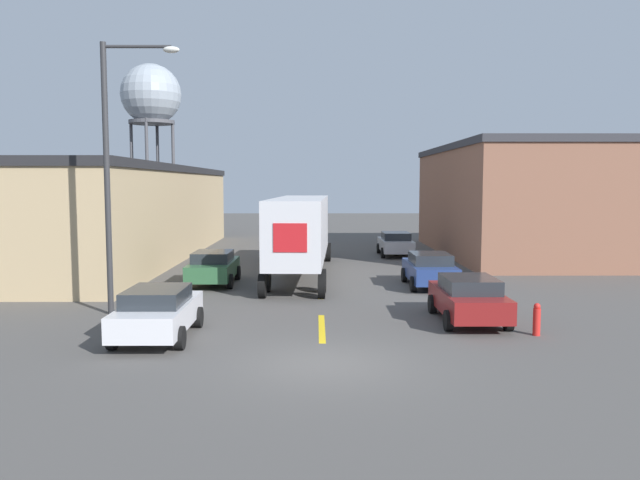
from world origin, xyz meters
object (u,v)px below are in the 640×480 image
object	(u,v)px
parked_car_left_far	(213,267)
parked_car_left_near	(158,311)
street_lamp	(115,161)
parked_car_right_mid	(430,269)
parked_car_right_near	(468,298)
parked_car_right_far	(396,243)
water_tower	(151,97)
fire_hydrant	(537,319)
semi_truck	(302,228)

from	to	relation	value
parked_car_left_far	parked_car_left_near	world-z (taller)	same
street_lamp	parked_car_right_mid	bearing A→B (deg)	25.83
parked_car_right_near	parked_car_right_far	size ratio (longest dim) A/B	1.00
parked_car_left_far	water_tower	size ratio (longest dim) A/B	0.29
parked_car_right_near	fire_hydrant	xyz separation A→B (m)	(1.59, -1.88, -0.30)
street_lamp	parked_car_right_near	bearing A→B (deg)	-5.98
parked_car_right_mid	street_lamp	xyz separation A→B (m)	(-11.84, -5.73, 4.51)
fire_hydrant	parked_car_left_far	bearing A→B (deg)	139.36
parked_car_right_mid	parked_car_left_near	size ratio (longest dim) A/B	1.00
parked_car_right_far	parked_car_right_near	bearing A→B (deg)	-90.00
water_tower	fire_hydrant	xyz separation A→B (m)	(21.02, -37.22, -11.60)
parked_car_right_far	street_lamp	size ratio (longest dim) A/B	0.46
parked_car_right_near	street_lamp	xyz separation A→B (m)	(-11.84, 1.24, 4.51)
semi_truck	fire_hydrant	size ratio (longest dim) A/B	15.13
parked_car_right_mid	parked_car_right_far	xyz separation A→B (m)	(0.00, 11.82, 0.00)
parked_car_right_near	fire_hydrant	distance (m)	2.48
parked_car_right_far	street_lamp	distance (m)	21.64
fire_hydrant	street_lamp	bearing A→B (deg)	166.90
parked_car_right_mid	parked_car_left_near	distance (m)	13.24
parked_car_right_near	parked_car_left_far	distance (m)	12.35
street_lamp	fire_hydrant	world-z (taller)	street_lamp
semi_truck	fire_hydrant	world-z (taller)	semi_truck
parked_car_left_far	parked_car_right_far	bearing A→B (deg)	48.94
parked_car_left_far	fire_hydrant	world-z (taller)	parked_car_left_far
parked_car_right_far	parked_car_left_far	bearing A→B (deg)	-131.06
semi_truck	street_lamp	world-z (taller)	street_lamp
parked_car_right_near	parked_car_right_far	world-z (taller)	same
parked_car_left_near	parked_car_left_far	bearing A→B (deg)	90.00
parked_car_right_far	semi_truck	bearing A→B (deg)	-125.19
parked_car_left_near	fire_hydrant	world-z (taller)	parked_car_left_near
parked_car_left_near	semi_truck	bearing A→B (deg)	72.94
parked_car_right_near	fire_hydrant	size ratio (longest dim) A/B	4.38
parked_car_right_near	parked_car_right_far	xyz separation A→B (m)	(0.00, 18.79, 0.00)
water_tower	parked_car_left_near	bearing A→B (deg)	-75.33
parked_car_right_mid	parked_car_right_far	distance (m)	11.82
parked_car_right_far	parked_car_left_near	size ratio (longest dim) A/B	1.00
parked_car_left_far	parked_car_left_near	xyz separation A→B (m)	(0.00, -9.86, 0.00)
parked_car_left_far	parked_car_left_near	size ratio (longest dim) A/B	1.00
parked_car_right_far	street_lamp	xyz separation A→B (m)	(-11.84, -17.55, 4.51)
semi_truck	parked_car_right_far	size ratio (longest dim) A/B	3.46
semi_truck	parked_car_right_far	world-z (taller)	semi_truck
street_lamp	parked_car_left_near	bearing A→B (deg)	-56.66
parked_car_right_near	street_lamp	world-z (taller)	street_lamp
parked_car_right_mid	fire_hydrant	distance (m)	9.00
parked_car_right_mid	parked_car_right_far	bearing A→B (deg)	90.00
parked_car_left_far	water_tower	distance (m)	31.39
water_tower	street_lamp	xyz separation A→B (m)	(7.59, -34.10, -6.79)
street_lamp	parked_car_left_far	bearing A→B (deg)	71.19
parked_car_left_near	street_lamp	size ratio (longest dim) A/B	0.46
parked_car_left_near	fire_hydrant	size ratio (longest dim) A/B	4.38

